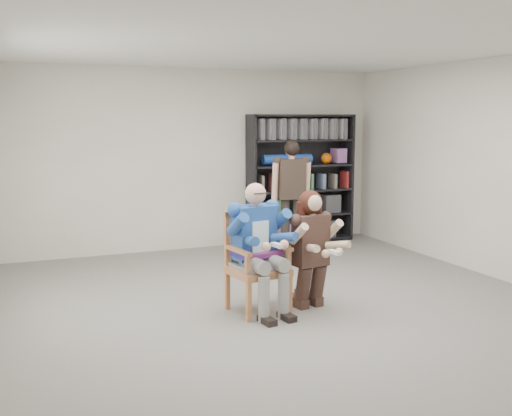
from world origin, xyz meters
name	(u,v)px	position (x,y,z in m)	size (l,w,h in m)	color
room_shell	(296,181)	(0.00, 0.00, 1.40)	(6.00, 7.00, 2.80)	white
floor	(295,313)	(0.00, 0.00, 0.00)	(6.00, 7.00, 0.01)	slate
armchair	(258,263)	(-0.34, 0.19, 0.53)	(0.62, 0.60, 1.07)	#B06F3D
seated_man	(258,248)	(-0.34, 0.19, 0.69)	(0.60, 0.83, 1.39)	#1D4C94
kneeling_woman	(312,251)	(0.24, 0.07, 0.63)	(0.53, 0.85, 1.27)	#37241E
bookshelf	(301,179)	(1.70, 3.28, 1.05)	(1.80, 0.38, 2.10)	black
standing_man	(291,201)	(1.00, 2.18, 0.86)	(0.53, 0.30, 1.72)	#2C221C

